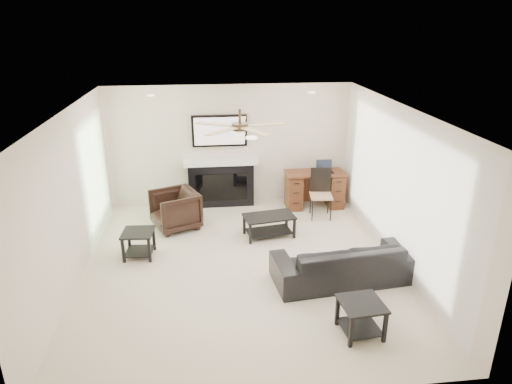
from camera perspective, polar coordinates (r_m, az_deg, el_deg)
room_shell at (r=6.83m, az=-0.38°, el=3.54°), size 5.50×5.54×2.52m
sofa at (r=7.04m, az=10.88°, el=-8.55°), size 2.18×1.05×0.62m
armchair at (r=8.67m, az=-10.08°, el=-2.20°), size 1.04×1.03×0.73m
coffee_table at (r=8.29m, az=1.64°, el=-4.24°), size 0.97×0.64×0.40m
end_table_near at (r=6.04m, az=12.95°, el=-15.10°), size 0.57×0.57×0.45m
end_table_left at (r=7.84m, az=-14.43°, el=-6.30°), size 0.54×0.54×0.45m
fireplace_unit at (r=9.40m, az=-4.45°, el=3.76°), size 1.52×0.34×1.91m
desk at (r=9.57m, az=7.30°, el=0.32°), size 1.22×0.56×0.76m
desk_chair at (r=9.04m, az=8.14°, el=-0.28°), size 0.47×0.49×0.97m
laptop at (r=9.44m, az=8.65°, el=3.14°), size 0.33×0.24×0.23m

